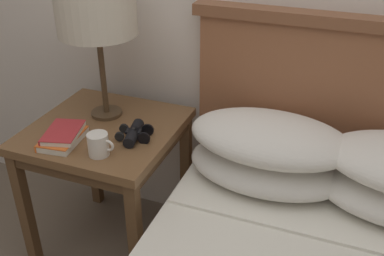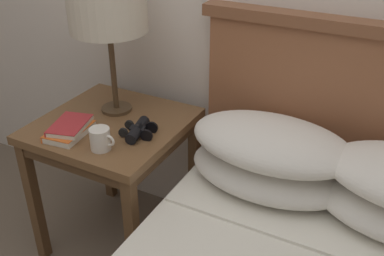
{
  "view_description": "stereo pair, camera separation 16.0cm",
  "coord_description": "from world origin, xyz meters",
  "views": [
    {
      "loc": [
        0.38,
        -0.73,
        1.53
      ],
      "look_at": [
        -0.12,
        0.58,
        0.74
      ],
      "focal_mm": 42.0,
      "sensor_mm": 36.0,
      "label": 1
    },
    {
      "loc": [
        0.52,
        -0.66,
        1.53
      ],
      "look_at": [
        -0.12,
        0.58,
        0.74
      ],
      "focal_mm": 42.0,
      "sensor_mm": 36.0,
      "label": 2
    }
  ],
  "objects": [
    {
      "name": "book_stacked_on_top",
      "position": [
        -0.61,
        0.47,
        0.68
      ],
      "size": [
        0.17,
        0.21,
        0.02
      ],
      "color": "silver",
      "rests_on": "book_on_nightstand"
    },
    {
      "name": "table_lamp",
      "position": [
        -0.57,
        0.72,
        1.07
      ],
      "size": [
        0.31,
        0.31,
        0.53
      ],
      "color": "#4C3823",
      "rests_on": "nightstand"
    },
    {
      "name": "coffee_mug",
      "position": [
        -0.43,
        0.44,
        0.68
      ],
      "size": [
        0.1,
        0.08,
        0.08
      ],
      "color": "silver",
      "rests_on": "nightstand"
    },
    {
      "name": "book_on_nightstand",
      "position": [
        -0.61,
        0.46,
        0.65
      ],
      "size": [
        0.15,
        0.21,
        0.03
      ],
      "color": "silver",
      "rests_on": "nightstand"
    },
    {
      "name": "nightstand",
      "position": [
        -0.53,
        0.63,
        0.55
      ],
      "size": [
        0.58,
        0.58,
        0.64
      ],
      "color": "brown",
      "rests_on": "ground_plane"
    },
    {
      "name": "binoculars_pair",
      "position": [
        -0.37,
        0.59,
        0.66
      ],
      "size": [
        0.15,
        0.16,
        0.05
      ],
      "color": "black",
      "rests_on": "nightstand"
    }
  ]
}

